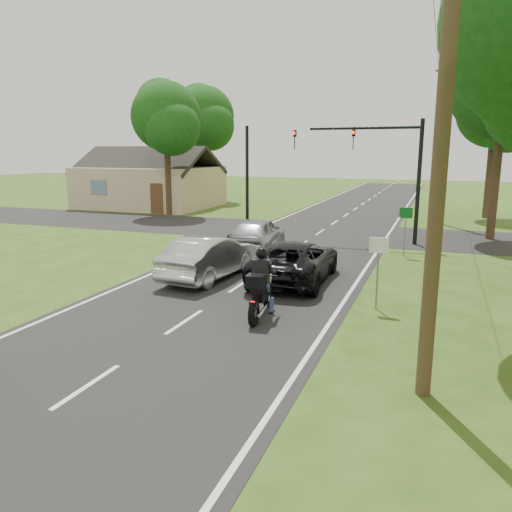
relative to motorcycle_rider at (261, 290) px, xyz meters
The scene contains 18 objects.
ground 2.24m from the motorcycle_rider, 148.51° to the right, with size 140.00×140.00×0.00m, color #2E4714.
road 9.12m from the motorcycle_rider, 101.35° to the left, with size 8.00×100.00×0.01m, color black.
cross_road 15.03m from the motorcycle_rider, 96.84° to the left, with size 60.00×7.00×0.01m, color black.
motorcycle_rider is the anchor object (origin of this frame).
dark_suv 4.15m from the motorcycle_rider, 92.59° to the left, with size 2.37×5.15×1.43m, color black.
silver_sedan 4.71m from the motorcycle_rider, 132.72° to the left, with size 1.63×4.67×1.54m, color #B6B7BB.
silver_suv 9.22m from the motorcycle_rider, 110.86° to the left, with size 1.87×4.64×1.58m, color #9B9FA3.
traffic_signal 13.42m from the motorcycle_rider, 83.15° to the left, with size 6.38×0.44×6.00m.
signal_pole_far 18.43m from the motorcycle_rider, 112.46° to the left, with size 0.20×0.20×6.00m, color black.
utility_pole_near 6.90m from the motorcycle_rider, 35.05° to the right, with size 1.60×0.28×10.00m.
utility_pole_far 21.79m from the motorcycle_rider, 78.08° to the left, with size 1.60×0.28×10.00m.
sign_white 3.56m from the motorcycle_rider, 32.91° to the left, with size 0.55×0.07×2.12m.
sign_green 10.40m from the motorcycle_rider, 72.53° to the left, with size 0.55×0.07×2.12m.
tree_row_d 18.52m from the motorcycle_rider, 64.97° to the left, with size 5.76×5.58×10.45m.
tree_row_e 26.55m from the motorcycle_rider, 72.70° to the left, with size 5.28×5.12×9.61m.
tree_left_near 23.77m from the motorcycle_rider, 125.88° to the left, with size 5.12×4.96×9.22m.
tree_left_far 33.19m from the motorcycle_rider, 118.38° to the left, with size 5.76×5.58×10.14m.
house 29.02m from the motorcycle_rider, 127.83° to the left, with size 10.20×8.00×4.84m.
Camera 1 is at (6.26, -11.33, 4.56)m, focal length 35.00 mm.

